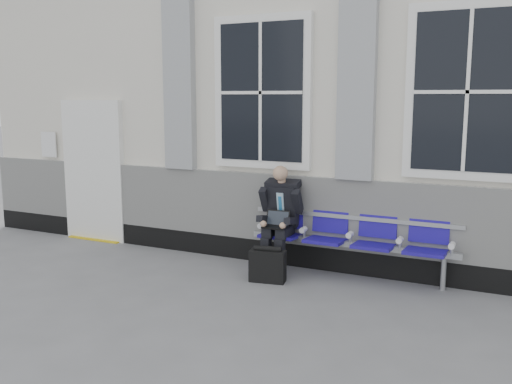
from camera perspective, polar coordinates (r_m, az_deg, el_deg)
The scene contains 5 objects.
ground at distance 5.81m, azimuth 14.18°, elevation -13.00°, with size 70.00×70.00×0.00m, color slate.
station_building at distance 8.82m, azimuth 19.28°, elevation 9.14°, with size 14.40×4.40×4.49m.
bench at distance 7.07m, azimuth 9.52°, elevation -4.09°, with size 2.60×0.47×0.91m.
businessman at distance 7.20m, azimuth 2.43°, elevation -2.19°, with size 0.54×0.72×1.35m.
briefcase at distance 6.88m, azimuth 1.16°, elevation -7.35°, with size 0.45×0.25×0.44m.
Camera 1 is at (1.00, -5.29, 2.19)m, focal length 40.00 mm.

